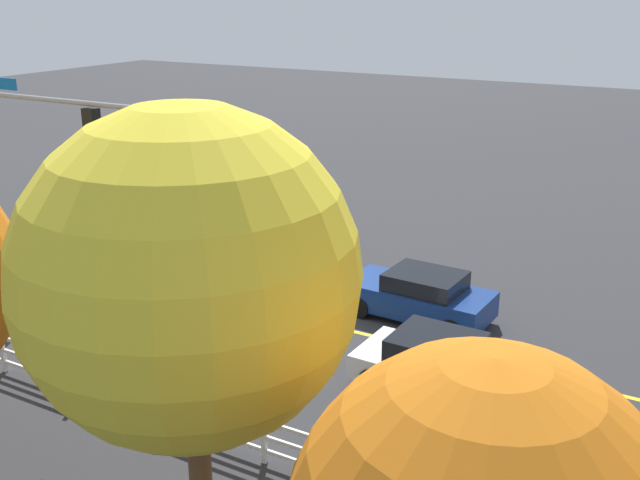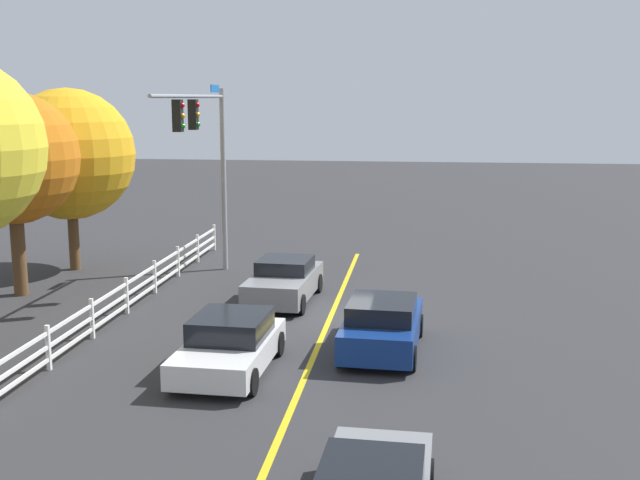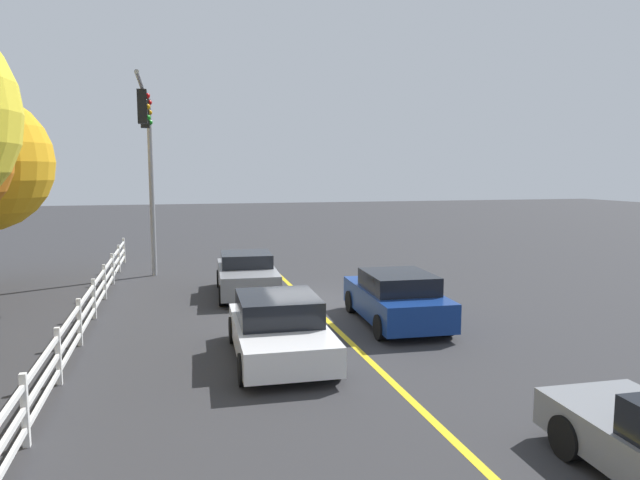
# 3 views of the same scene
# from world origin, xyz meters

# --- Properties ---
(ground_plane) EXTENTS (120.00, 120.00, 0.00)m
(ground_plane) POSITION_xyz_m (0.00, 0.00, 0.00)
(ground_plane) COLOR #2D2D30
(lane_center_stripe) EXTENTS (28.00, 0.16, 0.01)m
(lane_center_stripe) POSITION_xyz_m (-4.00, 0.00, 0.00)
(lane_center_stripe) COLOR gold
(lane_center_stripe) RESTS_ON ground_plane
(signal_assembly) EXTENTS (8.07, 0.38, 7.11)m
(signal_assembly) POSITION_xyz_m (3.94, 4.89, 5.03)
(signal_assembly) COLOR gray
(signal_assembly) RESTS_ON ground_plane
(car_0) EXTENTS (4.32, 2.16, 1.45)m
(car_0) POSITION_xyz_m (-3.04, -1.74, 0.71)
(car_0) COLOR navy
(car_0) RESTS_ON ground_plane
(car_1) EXTENTS (4.23, 2.16, 1.40)m
(car_1) POSITION_xyz_m (-5.09, 1.89, 0.68)
(car_1) COLOR silver
(car_1) RESTS_ON ground_plane
(car_3) EXTENTS (4.32, 2.15, 1.41)m
(car_3) POSITION_xyz_m (1.72, 1.74, 0.68)
(car_3) COLOR slate
(car_3) RESTS_ON ground_plane
(white_rail_fence) EXTENTS (26.10, 0.10, 1.15)m
(white_rail_fence) POSITION_xyz_m (-3.00, 6.35, 0.60)
(white_rail_fence) COLOR white
(white_rail_fence) RESTS_ON ground_plane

